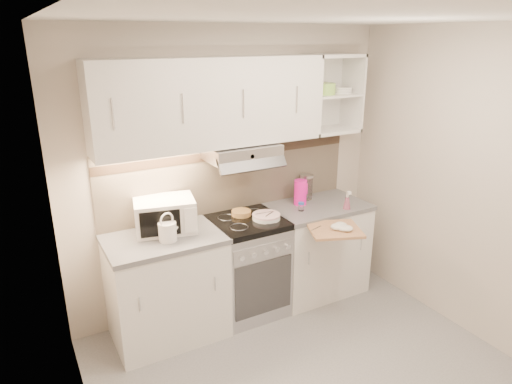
# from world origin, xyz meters

# --- Properties ---
(ground) EXTENTS (3.00, 3.00, 0.00)m
(ground) POSITION_xyz_m (0.00, 0.00, 0.00)
(ground) COLOR #939396
(ground) RESTS_ON ground
(room_shell) EXTENTS (3.04, 2.84, 2.52)m
(room_shell) POSITION_xyz_m (0.00, 0.37, 1.63)
(room_shell) COLOR beige
(room_shell) RESTS_ON ground
(base_cabinet_left) EXTENTS (0.90, 0.60, 0.86)m
(base_cabinet_left) POSITION_xyz_m (-0.75, 1.10, 0.43)
(base_cabinet_left) COLOR white
(base_cabinet_left) RESTS_ON ground
(worktop_left) EXTENTS (0.92, 0.62, 0.04)m
(worktop_left) POSITION_xyz_m (-0.75, 1.10, 0.88)
(worktop_left) COLOR slate
(worktop_left) RESTS_ON base_cabinet_left
(base_cabinet_right) EXTENTS (0.90, 0.60, 0.86)m
(base_cabinet_right) POSITION_xyz_m (0.75, 1.10, 0.43)
(base_cabinet_right) COLOR white
(base_cabinet_right) RESTS_ON ground
(worktop_right) EXTENTS (0.92, 0.62, 0.04)m
(worktop_right) POSITION_xyz_m (0.75, 1.10, 0.88)
(worktop_right) COLOR slate
(worktop_right) RESTS_ON base_cabinet_right
(electric_range) EXTENTS (0.60, 0.60, 0.90)m
(electric_range) POSITION_xyz_m (0.00, 1.10, 0.45)
(electric_range) COLOR #B7B7BC
(electric_range) RESTS_ON ground
(microwave) EXTENTS (0.54, 0.44, 0.27)m
(microwave) POSITION_xyz_m (-0.69, 1.22, 1.03)
(microwave) COLOR white
(microwave) RESTS_ON worktop_left
(watering_can) EXTENTS (0.27, 0.14, 0.23)m
(watering_can) POSITION_xyz_m (-0.73, 1.02, 0.98)
(watering_can) COLOR white
(watering_can) RESTS_ON worktop_left
(plate_stack) EXTENTS (0.24, 0.24, 0.05)m
(plate_stack) POSITION_xyz_m (0.15, 1.02, 0.92)
(plate_stack) COLOR white
(plate_stack) RESTS_ON electric_range
(bread_loaf) EXTENTS (0.17, 0.17, 0.04)m
(bread_loaf) POSITION_xyz_m (-0.00, 1.21, 0.92)
(bread_loaf) COLOR #B89241
(bread_loaf) RESTS_ON electric_range
(pink_pitcher) EXTENTS (0.13, 0.12, 0.24)m
(pink_pitcher) POSITION_xyz_m (0.61, 1.19, 1.02)
(pink_pitcher) COLOR #FF13A7
(pink_pitcher) RESTS_ON worktop_right
(glass_jar) EXTENTS (0.13, 0.13, 0.24)m
(glass_jar) POSITION_xyz_m (0.75, 1.29, 1.02)
(glass_jar) COLOR white
(glass_jar) RESTS_ON worktop_right
(spice_jar) EXTENTS (0.05, 0.05, 0.08)m
(spice_jar) POSITION_xyz_m (0.52, 1.05, 0.94)
(spice_jar) COLOR white
(spice_jar) RESTS_ON worktop_right
(spray_bottle) EXTENTS (0.07, 0.07, 0.18)m
(spray_bottle) POSITION_xyz_m (0.92, 0.88, 0.97)
(spray_bottle) COLOR pink
(spray_bottle) RESTS_ON worktop_right
(cutting_board) EXTENTS (0.52, 0.50, 0.02)m
(cutting_board) POSITION_xyz_m (0.56, 0.61, 0.87)
(cutting_board) COLOR tan
(cutting_board) RESTS_ON base_cabinet_right
(dish_towel) EXTENTS (0.28, 0.26, 0.06)m
(dish_towel) POSITION_xyz_m (0.60, 0.57, 0.91)
(dish_towel) COLOR silver
(dish_towel) RESTS_ON cutting_board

